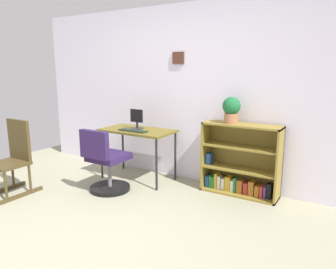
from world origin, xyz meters
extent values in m
plane|color=gray|center=(0.00, 0.00, 0.00)|extent=(6.24, 6.24, 0.00)
cube|color=silver|center=(0.00, 2.15, 1.21)|extent=(5.20, 0.10, 2.42)
cube|color=#4D2A1E|center=(-0.06, 2.09, 1.70)|extent=(0.17, 0.02, 0.16)
cube|color=brown|center=(-0.50, 1.71, 0.71)|extent=(1.03, 0.56, 0.03)
cylinder|color=black|center=(-0.97, 1.47, 0.35)|extent=(0.03, 0.03, 0.69)
cylinder|color=black|center=(-0.02, 1.47, 0.35)|extent=(0.03, 0.03, 0.69)
cylinder|color=black|center=(-0.97, 1.95, 0.35)|extent=(0.03, 0.03, 0.69)
cylinder|color=black|center=(-0.02, 1.95, 0.35)|extent=(0.03, 0.03, 0.69)
cylinder|color=#262628|center=(-0.53, 1.76, 0.73)|extent=(0.18, 0.18, 0.01)
cylinder|color=#262628|center=(-0.53, 1.76, 0.78)|extent=(0.03, 0.03, 0.09)
cube|color=black|center=(-0.53, 1.75, 0.91)|extent=(0.20, 0.02, 0.18)
cube|color=black|center=(-0.47, 1.58, 0.73)|extent=(0.42, 0.12, 0.02)
cylinder|color=black|center=(-0.55, 1.16, 0.03)|extent=(0.52, 0.52, 0.05)
cylinder|color=slate|center=(-0.55, 1.16, 0.23)|extent=(0.05, 0.05, 0.36)
cube|color=#2B1B46|center=(-0.55, 1.16, 0.45)|extent=(0.44, 0.44, 0.08)
cube|color=#2B1B46|center=(-0.55, 0.91, 0.66)|extent=(0.42, 0.07, 0.34)
cube|color=#45381C|center=(-1.68, 0.38, 0.02)|extent=(0.04, 0.64, 0.04)
cube|color=#45381C|center=(-1.32, 0.38, 0.02)|extent=(0.04, 0.64, 0.04)
cylinder|color=#45381C|center=(-1.32, 0.22, 0.21)|extent=(0.03, 0.03, 0.34)
cylinder|color=#45381C|center=(-1.68, 0.54, 0.21)|extent=(0.03, 0.03, 0.34)
cylinder|color=#45381C|center=(-1.32, 0.54, 0.21)|extent=(0.03, 0.03, 0.34)
cube|color=#45381C|center=(-1.50, 0.38, 0.40)|extent=(0.42, 0.40, 0.04)
cube|color=#45381C|center=(-1.50, 0.56, 0.68)|extent=(0.40, 0.04, 0.51)
cube|color=olive|center=(0.47, 1.92, 0.45)|extent=(0.02, 0.30, 0.90)
cube|color=olive|center=(1.40, 1.92, 0.45)|extent=(0.02, 0.30, 0.90)
cube|color=olive|center=(0.94, 1.92, 0.89)|extent=(0.96, 0.30, 0.02)
cube|color=olive|center=(0.94, 1.92, 0.01)|extent=(0.96, 0.30, 0.02)
cube|color=olive|center=(0.94, 2.06, 0.45)|extent=(0.96, 0.02, 0.90)
cube|color=olive|center=(0.94, 1.92, 0.32)|extent=(0.91, 0.28, 0.02)
cube|color=olive|center=(0.94, 1.92, 0.61)|extent=(0.91, 0.28, 0.02)
cube|color=#1E478C|center=(0.51, 1.91, 0.10)|extent=(0.05, 0.11, 0.15)
cube|color=#237238|center=(0.56, 1.91, 0.10)|extent=(0.03, 0.11, 0.16)
cube|color=#237238|center=(0.60, 1.91, 0.10)|extent=(0.03, 0.13, 0.15)
cube|color=#B79323|center=(0.64, 1.91, 0.12)|extent=(0.04, 0.12, 0.20)
cube|color=beige|center=(0.68, 1.91, 0.11)|extent=(0.04, 0.11, 0.17)
cube|color=beige|center=(0.73, 1.91, 0.10)|extent=(0.05, 0.10, 0.15)
cube|color=#B79323|center=(0.80, 1.91, 0.12)|extent=(0.07, 0.13, 0.18)
cube|color=beige|center=(0.86, 1.91, 0.10)|extent=(0.04, 0.12, 0.15)
cube|color=#237238|center=(0.90, 1.91, 0.12)|extent=(0.03, 0.11, 0.18)
cube|color=#99591E|center=(0.96, 1.91, 0.11)|extent=(0.07, 0.12, 0.17)
cube|color=#B22D28|center=(1.03, 1.91, 0.10)|extent=(0.06, 0.09, 0.14)
cube|color=#99591E|center=(1.10, 1.91, 0.11)|extent=(0.07, 0.12, 0.18)
cube|color=#99591E|center=(1.18, 1.91, 0.09)|extent=(0.05, 0.12, 0.14)
cube|color=#B22D28|center=(1.23, 1.91, 0.10)|extent=(0.03, 0.13, 0.15)
cube|color=#593372|center=(1.26, 1.91, 0.10)|extent=(0.03, 0.09, 0.14)
cube|color=black|center=(1.31, 1.91, 0.12)|extent=(0.05, 0.09, 0.19)
cube|color=#1E478C|center=(0.52, 1.91, 0.41)|extent=(0.06, 0.11, 0.14)
cylinder|color=#9E6642|center=(0.80, 1.90, 0.96)|extent=(0.17, 0.17, 0.12)
sphere|color=#1A5F31|center=(0.80, 1.90, 1.11)|extent=(0.22, 0.22, 0.22)
camera|label=1|loc=(2.15, -1.78, 1.56)|focal=33.87mm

